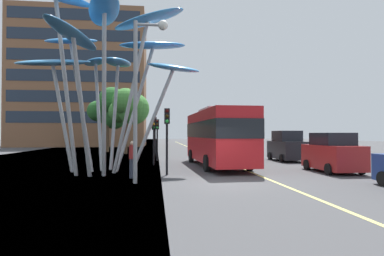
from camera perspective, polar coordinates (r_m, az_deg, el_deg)
name	(u,v)px	position (r m, az deg, el deg)	size (l,w,h in m)	color
ground	(211,184)	(14.13, 3.32, -9.93)	(120.00, 240.00, 0.10)	#424244
red_bus	(217,135)	(21.16, 4.46, -1.19)	(3.06, 10.28, 3.81)	red
leaf_sculpture	(105,52)	(19.02, -15.11, 12.94)	(10.59, 10.83, 9.21)	#9EA0A5
traffic_light_kerb_near	(167,127)	(16.62, -4.46, 0.22)	(0.28, 0.42, 3.44)	black
traffic_light_kerb_far	(154,131)	(22.06, -6.79, -0.52)	(0.28, 0.42, 3.21)	black
traffic_light_island_mid	(157,131)	(25.45, -6.19, -0.47)	(0.28, 0.42, 3.28)	black
traffic_light_opposite	(155,128)	(31.99, -6.55, 0.05)	(0.28, 0.42, 3.78)	black
car_parked_mid	(332,153)	(19.66, 23.65, -4.16)	(2.02, 3.90, 2.19)	maroon
car_parked_far	(287,147)	(26.46, 16.46, -3.23)	(2.04, 3.95, 2.38)	black
street_lamp	(143,78)	(14.29, -8.64, 8.79)	(1.50, 0.44, 7.13)	gray
tree_pavement_near	(130,107)	(34.56, -10.99, 3.73)	(4.45, 4.39, 6.89)	brown
tree_pavement_far	(109,110)	(39.14, -14.48, 3.11)	(4.60, 4.33, 7.55)	brown
pedestrian	(132,159)	(15.85, -10.52, -5.47)	(0.34, 0.34, 1.80)	#2D3342
backdrop_building	(84,81)	(61.33, -18.68, 7.84)	(21.90, 13.07, 23.07)	brown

